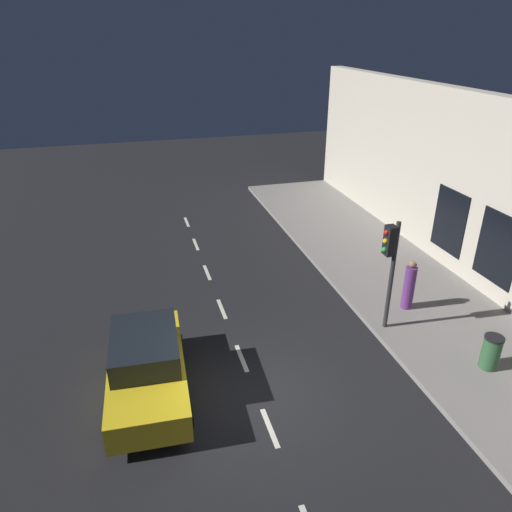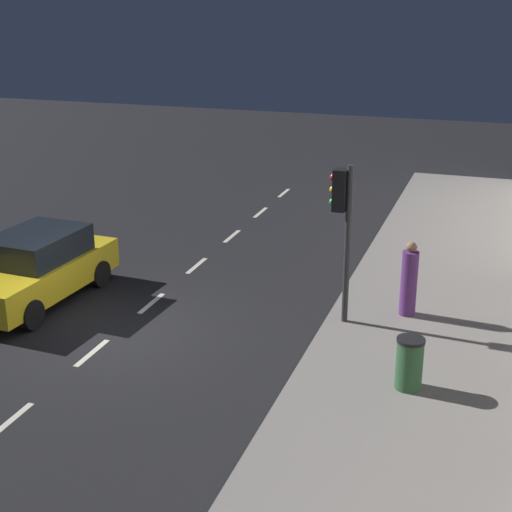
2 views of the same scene
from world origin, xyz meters
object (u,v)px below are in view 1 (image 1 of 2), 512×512
parked_car_0 (147,365)px  trash_bin (491,352)px  pedestrian_0 (409,286)px  traffic_light (390,255)px

parked_car_0 → trash_bin: bearing=172.3°
parked_car_0 → pedestrian_0: pedestrian_0 is taller
pedestrian_0 → trash_bin: pedestrian_0 is taller
parked_car_0 → trash_bin: 8.70m
traffic_light → pedestrian_0: size_ratio=2.04×
traffic_light → trash_bin: 3.52m
pedestrian_0 → trash_bin: (0.46, -3.17, -0.28)m
pedestrian_0 → trash_bin: bearing=34.4°
traffic_light → trash_bin: (1.77, -2.39, -1.87)m
pedestrian_0 → traffic_light: bearing=-33.3°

